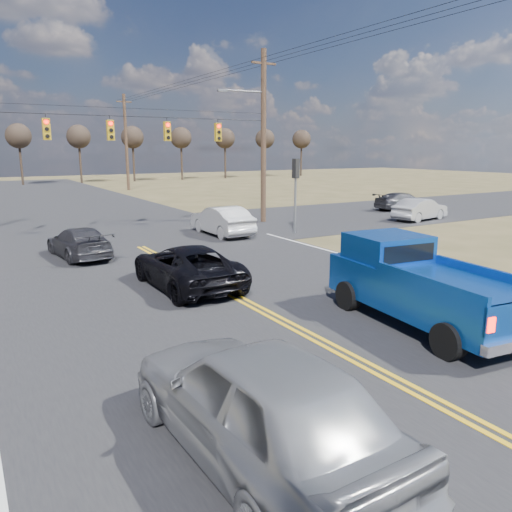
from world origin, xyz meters
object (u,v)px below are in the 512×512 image
silver_suv (259,401)px  pickup_truck (419,285)px  white_car_queue (222,221)px  cross_car_east_far (403,201)px  black_suv (187,266)px  cross_car_east_near (420,209)px  dgrey_car_queue (79,242)px

silver_suv → pickup_truck: bearing=-158.0°
white_car_queue → cross_car_east_far: bearing=-170.1°
pickup_truck → black_suv: bearing=127.3°
black_suv → white_car_queue: size_ratio=1.09×
pickup_truck → cross_car_east_near: pickup_truck is taller
dgrey_car_queue → cross_car_east_far: 24.15m
cross_car_east_near → cross_car_east_far: bearing=-45.3°
black_suv → cross_car_east_far: 24.37m
dgrey_car_queue → cross_car_east_far: bearing=-174.3°
cross_car_east_near → cross_car_east_far: size_ratio=0.95×
black_suv → cross_car_east_far: bearing=-153.1°
silver_suv → black_suv: size_ratio=1.06×
silver_suv → black_suv: 9.44m
silver_suv → cross_car_east_far: bearing=-142.1°
dgrey_car_queue → cross_car_east_far: size_ratio=0.98×
silver_suv → black_suv: silver_suv is taller
cross_car_east_far → black_suv: bearing=123.0°
silver_suv → cross_car_east_near: silver_suv is taller
pickup_truck → dgrey_car_queue: (-5.76, 12.66, -0.41)m
black_suv → white_car_queue: 9.99m
silver_suv → cross_car_east_near: size_ratio=1.26×
pickup_truck → silver_suv: bearing=-150.0°
black_suv → white_car_queue: bearing=-123.8°
white_car_queue → cross_car_east_far: (16.16, 2.83, -0.11)m
black_suv → cross_car_east_near: bearing=-160.1°
black_suv → white_car_queue: white_car_queue is taller
pickup_truck → cross_car_east_near: (14.88, 13.08, -0.34)m
black_suv → white_car_queue: (5.50, 8.35, 0.06)m
silver_suv → dgrey_car_queue: (0.68, 15.50, -0.28)m
pickup_truck → cross_car_east_near: bearing=47.6°
cross_car_east_far → white_car_queue: bearing=105.6°
dgrey_car_queue → cross_car_east_near: bearing=175.7°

